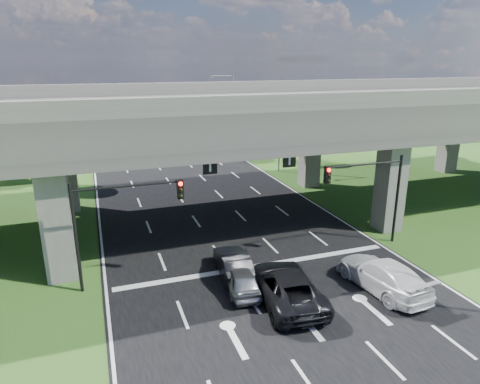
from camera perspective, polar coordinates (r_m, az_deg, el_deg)
ground at (r=23.25m, az=5.82°, el=-13.56°), size 160.00×160.00×0.00m
road at (r=31.62m, az=-1.83°, el=-4.78°), size 18.00×120.00×0.03m
overpass at (r=31.47m, az=-3.08°, el=10.02°), size 80.00×15.00×10.00m
signal_right at (r=28.52m, az=17.09°, el=0.84°), size 5.76×0.54×6.00m
signal_left at (r=23.25m, az=-15.98°, el=-2.75°), size 5.76×0.54×6.00m
streetlight_far at (r=46.40m, az=4.91°, el=9.74°), size 3.38×0.25×10.00m
streetlight_beyond at (r=61.25m, az=-1.30°, el=11.62°), size 3.38×0.25×10.00m
tree_left_near at (r=44.86m, az=-25.88°, el=6.50°), size 4.50×4.50×7.80m
tree_left_mid at (r=53.20m, az=-28.16°, el=6.92°), size 3.91×3.90×6.76m
tree_left_far at (r=60.51m, az=-23.49°, el=9.48°), size 4.80×4.80×8.32m
tree_right_near at (r=51.40m, az=6.08°, el=8.92°), size 4.20×4.20×7.28m
tree_right_mid at (r=59.89m, az=5.42°, el=9.81°), size 3.91×3.90×6.76m
tree_right_far at (r=65.75m, az=-0.75°, el=11.11°), size 4.50×4.50×7.80m
car_silver at (r=23.18m, az=0.10°, el=-11.56°), size 2.00×4.09×1.35m
car_dark at (r=24.73m, az=-0.93°, el=-9.44°), size 1.99×4.60×1.47m
car_white at (r=24.47m, az=18.46°, el=-10.45°), size 2.90×5.97×1.67m
car_trailing at (r=22.35m, az=6.16°, el=-12.35°), size 3.43×6.33×1.69m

